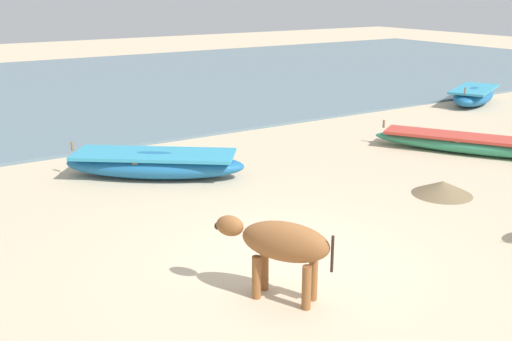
{
  "coord_description": "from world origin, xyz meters",
  "views": [
    {
      "loc": [
        -4.81,
        -6.48,
        3.92
      ],
      "look_at": [
        1.02,
        2.6,
        0.6
      ],
      "focal_mm": 41.95,
      "sensor_mm": 36.0,
      "label": 1
    }
  ],
  "objects_px": {
    "fishing_boat_4": "(155,164)",
    "cow_adult_brown": "(281,244)",
    "fishing_boat_3": "(473,95)",
    "fishing_boat_2": "(475,144)"
  },
  "relations": [
    {
      "from": "fishing_boat_3",
      "to": "fishing_boat_2",
      "type": "bearing_deg",
      "value": 12.77
    },
    {
      "from": "fishing_boat_4",
      "to": "cow_adult_brown",
      "type": "bearing_deg",
      "value": 120.15
    },
    {
      "from": "fishing_boat_4",
      "to": "cow_adult_brown",
      "type": "distance_m",
      "value": 5.81
    },
    {
      "from": "fishing_boat_3",
      "to": "cow_adult_brown",
      "type": "height_order",
      "value": "cow_adult_brown"
    },
    {
      "from": "fishing_boat_3",
      "to": "fishing_boat_4",
      "type": "height_order",
      "value": "fishing_boat_3"
    },
    {
      "from": "fishing_boat_4",
      "to": "fishing_boat_3",
      "type": "bearing_deg",
      "value": -134.83
    },
    {
      "from": "fishing_boat_2",
      "to": "fishing_boat_3",
      "type": "relative_size",
      "value": 1.44
    },
    {
      "from": "cow_adult_brown",
      "to": "fishing_boat_4",
      "type": "bearing_deg",
      "value": -40.52
    },
    {
      "from": "fishing_boat_3",
      "to": "fishing_boat_4",
      "type": "bearing_deg",
      "value": -17.95
    },
    {
      "from": "fishing_boat_4",
      "to": "cow_adult_brown",
      "type": "xyz_separation_m",
      "value": [
        -0.72,
        -5.75,
        0.47
      ]
    }
  ]
}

